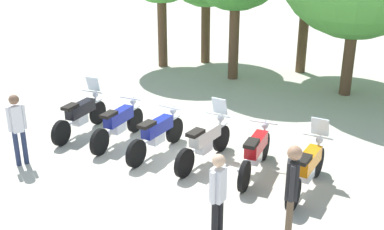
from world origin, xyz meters
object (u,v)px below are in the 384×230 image
motorcycle_0 (81,115)px  motorcycle_4 (256,152)px  person_1 (218,193)px  motorcycle_5 (308,167)px  motorcycle_3 (205,141)px  motorcycle_1 (119,123)px  person_0 (17,125)px  motorcycle_2 (157,134)px  person_2 (292,188)px

motorcycle_0 → motorcycle_4: 4.75m
motorcycle_0 → person_1: (5.26, -2.11, 0.41)m
motorcycle_4 → motorcycle_5: size_ratio=0.99×
motorcycle_3 → person_1: (1.70, -2.40, 0.41)m
person_1 → motorcycle_4: bearing=102.8°
motorcycle_1 → person_0: size_ratio=1.33×
motorcycle_3 → person_0: bearing=124.9°
motorcycle_1 → motorcycle_5: motorcycle_5 is taller
motorcycle_2 → motorcycle_5: 3.55m
person_2 → person_1: bearing=11.9°
person_1 → motorcycle_3: bearing=126.5°
motorcycle_0 → person_2: 6.47m
motorcycle_3 → motorcycle_4: (1.18, 0.14, -0.01)m
motorcycle_5 → person_2: size_ratio=1.24×
motorcycle_3 → motorcycle_5: 2.36m
motorcycle_1 → person_2: size_ratio=1.23×
motorcycle_0 → motorcycle_1: size_ratio=1.00×
motorcycle_0 → motorcycle_3: 3.57m
motorcycle_0 → person_0: (0.18, -2.01, 0.44)m
motorcycle_2 → motorcycle_3: (1.18, 0.20, 0.01)m
motorcycle_5 → person_0: person_0 is taller
motorcycle_3 → motorcycle_0: bearing=95.4°
motorcycle_5 → person_1: 2.54m
person_0 → person_2: person_2 is taller
person_2 → motorcycle_5: bearing=-97.4°
person_0 → person_1: size_ratio=1.02×
motorcycle_2 → motorcycle_4: bearing=-83.6°
person_2 → motorcycle_4: bearing=-70.0°
motorcycle_4 → person_0: person_0 is taller
motorcycle_1 → person_2: 5.36m
person_0 → person_2: (6.09, 0.49, 0.10)m
motorcycle_5 → person_0: (-5.74, -2.32, 0.44)m
motorcycle_0 → person_1: person_1 is taller
motorcycle_2 → person_0: (-2.19, -2.10, 0.45)m
motorcycle_1 → motorcycle_2: (1.19, -0.01, 0.00)m
motorcycle_2 → person_2: 4.25m
motorcycle_0 → motorcycle_4: (4.73, 0.43, -0.01)m
motorcycle_1 → motorcycle_4: same height
motorcycle_5 → person_2: 1.94m
motorcycle_3 → motorcycle_5: (2.36, 0.02, 0.00)m
motorcycle_1 → motorcycle_4: (3.55, 0.33, 0.00)m
motorcycle_2 → person_1: 3.65m
person_0 → person_1: 5.08m
motorcycle_0 → person_1: size_ratio=1.36×
motorcycle_2 → motorcycle_1: bearing=87.6°
motorcycle_4 → person_0: 5.19m
motorcycle_0 → motorcycle_1: (1.19, 0.10, -0.01)m
motorcycle_0 → person_1: 5.68m
motorcycle_5 → person_2: (0.35, -1.84, 0.53)m
motorcycle_1 → motorcycle_0: bearing=87.5°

